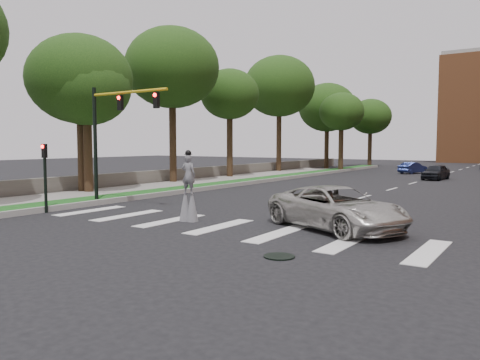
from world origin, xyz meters
TOP-DOWN VIEW (x-y plane):
  - ground_plane at (0.00, 0.00)m, footprint 160.00×160.00m
  - grass_median at (-11.50, 20.00)m, footprint 2.00×60.00m
  - median_curb at (-10.45, 20.00)m, footprint 0.20×60.00m
  - sidewalk_left at (-14.50, 10.00)m, footprint 4.00×60.00m
  - stone_wall at (-17.00, 22.00)m, footprint 0.50×56.00m
  - manhole at (3.00, -2.00)m, footprint 0.90×0.90m
  - traffic_signal at (-9.78, 3.00)m, footprint 5.30×0.23m
  - secondary_signal at (-10.30, -0.50)m, footprint 0.25×0.21m
  - stilt_performer at (-3.15, 1.33)m, footprint 0.83×0.59m
  - suv_crossing at (2.69, 3.00)m, footprint 6.45×4.97m
  - car_near at (0.77, 31.00)m, footprint 2.03×4.21m
  - car_mid at (-3.06, 38.71)m, footprint 2.45×3.91m
  - tree_1 at (-15.16, 5.79)m, footprint 5.55×5.55m
  - tree_2 at (-15.93, 14.67)m, footprint 7.50×7.50m
  - tree_3 at (-15.62, 22.17)m, footprint 5.45×5.45m
  - tree_4 at (-16.12, 32.50)m, footprint 7.92×7.92m
  - tree_5 at (-14.91, 43.02)m, footprint 7.31×7.31m
  - tree_6 at (-10.98, 38.01)m, footprint 5.12×5.12m
  - tree_7 at (-12.02, 51.49)m, footprint 5.78×5.78m
  - tree_8 at (-15.85, 5.87)m, footprint 6.64×6.64m

SIDE VIEW (x-z plane):
  - ground_plane at x=0.00m, z-range 0.00..0.00m
  - manhole at x=3.00m, z-range 0.00..0.04m
  - sidewalk_left at x=-14.50m, z-range 0.00..0.18m
  - grass_median at x=-11.50m, z-range 0.00..0.25m
  - median_curb at x=-10.45m, z-range 0.00..0.28m
  - stone_wall at x=-17.00m, z-range 0.00..1.10m
  - car_mid at x=-3.06m, z-range 0.00..1.22m
  - car_near at x=0.77m, z-range 0.00..1.39m
  - suv_crossing at x=2.69m, z-range 0.00..1.63m
  - stilt_performer at x=-3.15m, z-range -0.33..2.65m
  - secondary_signal at x=-10.30m, z-range 0.33..3.56m
  - traffic_signal at x=-9.78m, z-range 1.05..7.25m
  - tree_1 at x=-15.16m, z-range 2.14..11.23m
  - tree_6 at x=-10.98m, z-range 2.30..11.38m
  - tree_7 at x=-12.02m, z-range 2.24..11.71m
  - tree_8 at x=-15.85m, z-range 2.22..12.37m
  - tree_3 at x=-15.62m, z-range 2.67..12.77m
  - tree_5 at x=-14.91m, z-range 2.35..13.32m
  - tree_2 at x=-15.93m, z-range 2.98..15.39m
  - tree_4 at x=-16.12m, z-range 3.07..16.01m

